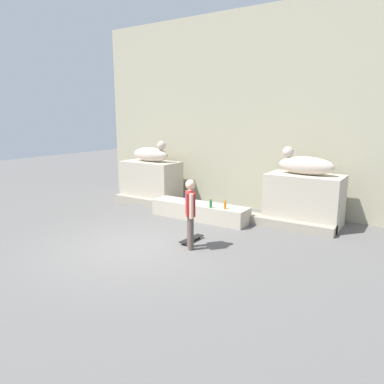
# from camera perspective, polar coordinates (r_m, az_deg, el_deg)

# --- Properties ---
(ground_plane) EXTENTS (40.00, 40.00, 0.00)m
(ground_plane) POSITION_cam_1_polar(r_m,az_deg,el_deg) (8.97, -8.95, -8.58)
(ground_plane) COLOR #605E5B
(facade_wall) EXTENTS (10.88, 0.60, 6.49)m
(facade_wall) POSITION_cam_1_polar(r_m,az_deg,el_deg) (12.89, 6.97, 12.35)
(facade_wall) COLOR #ACA789
(facade_wall) RESTS_ON ground_plane
(pedestal_left) EXTENTS (2.11, 1.18, 1.48)m
(pedestal_left) POSITION_cam_1_polar(r_m,az_deg,el_deg) (13.60, -6.45, 1.71)
(pedestal_left) COLOR #B7AD99
(pedestal_left) RESTS_ON ground_plane
(pedestal_right) EXTENTS (2.11, 1.18, 1.48)m
(pedestal_right) POSITION_cam_1_polar(r_m,az_deg,el_deg) (10.98, 17.19, -1.17)
(pedestal_right) COLOR #B7AD99
(pedestal_right) RESTS_ON ground_plane
(statue_reclining_left) EXTENTS (1.64, 0.68, 0.78)m
(statue_reclining_left) POSITION_cam_1_polar(r_m,az_deg,el_deg) (13.44, -6.43, 5.99)
(statue_reclining_left) COLOR beige
(statue_reclining_left) RESTS_ON pedestal_left
(statue_reclining_right) EXTENTS (1.63, 0.66, 0.78)m
(statue_reclining_right) POSITION_cam_1_polar(r_m,az_deg,el_deg) (10.82, 17.34, 4.13)
(statue_reclining_right) COLOR beige
(statue_reclining_right) RESTS_ON pedestal_right
(ledge_block) EXTENTS (3.12, 0.74, 0.49)m
(ledge_block) POSITION_cam_1_polar(r_m,az_deg,el_deg) (11.17, 1.20, -3.02)
(ledge_block) COLOR #B7AD99
(ledge_block) RESTS_ON ground_plane
(skater) EXTENTS (0.38, 0.44, 1.67)m
(skater) POSITION_cam_1_polar(r_m,az_deg,el_deg) (8.52, -0.26, -3.02)
(skater) COLOR brown
(skater) RESTS_ON ground_plane
(skateboard) EXTENTS (0.24, 0.81, 0.08)m
(skateboard) POSITION_cam_1_polar(r_m,az_deg,el_deg) (9.24, -0.05, -7.39)
(skateboard) COLOR black
(skateboard) RESTS_ON ground_plane
(bottle_orange) EXTENTS (0.08, 0.08, 0.27)m
(bottle_orange) POSITION_cam_1_polar(r_m,az_deg,el_deg) (10.45, 5.21, -2.10)
(bottle_orange) COLOR orange
(bottle_orange) RESTS_ON ledge_block
(bottle_blue) EXTENTS (0.07, 0.07, 0.30)m
(bottle_blue) POSITION_cam_1_polar(r_m,az_deg,el_deg) (11.56, -0.96, -0.62)
(bottle_blue) COLOR #194C99
(bottle_blue) RESTS_ON ledge_block
(bottle_green) EXTENTS (0.08, 0.08, 0.28)m
(bottle_green) POSITION_cam_1_polar(r_m,az_deg,el_deg) (10.58, 2.96, -1.87)
(bottle_green) COLOR #1E722D
(bottle_green) RESTS_ON ledge_block
(stair_step) EXTENTS (7.79, 0.50, 0.25)m
(stair_step) POSITION_cam_1_polar(r_m,az_deg,el_deg) (11.65, 2.60, -3.02)
(stair_step) COLOR gray
(stair_step) RESTS_ON ground_plane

